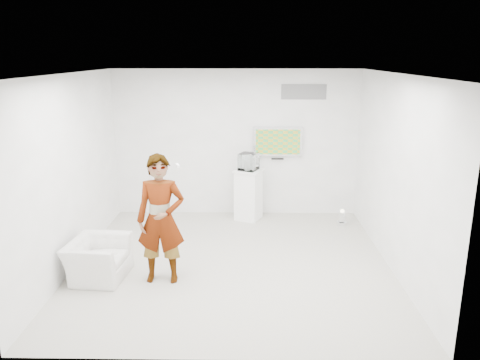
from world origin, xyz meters
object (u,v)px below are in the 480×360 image
Objects in this scene: tv at (278,142)px; floor_uplight at (342,217)px; pedestal at (248,195)px; armchair at (98,259)px; person at (161,219)px.

floor_uplight is (1.26, -0.65, -1.40)m from tv.
armchair is at bearing -130.46° from pedestal.
person reaches higher than floor_uplight.
pedestal is at bearing 170.04° from floor_uplight.
pedestal reaches higher than armchair.
person is (-1.87, -3.05, -0.59)m from tv.
floor_uplight is (3.13, 2.39, -0.81)m from person.
person is 1.19m from armchair.
tv is 3.30× the size of floor_uplight.
floor_uplight is (4.12, 2.33, -0.15)m from armchair.
armchair is 3.50m from pedestal.
armchair is (-2.86, -2.98, -1.25)m from tv.
armchair is at bearing 175.02° from person.
person reaches higher than armchair.
tv reaches higher than pedestal.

